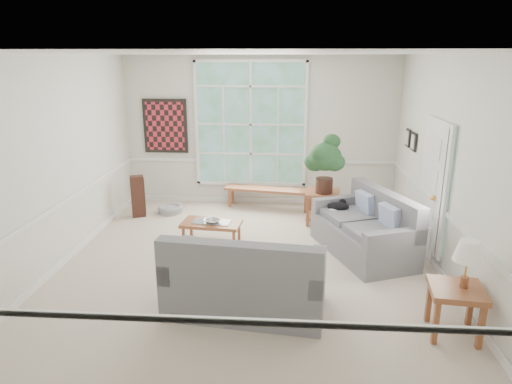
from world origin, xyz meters
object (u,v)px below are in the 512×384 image
loveseat_front (246,271)px  coffee_table (212,232)px  loveseat_right (363,224)px  end_table (322,207)px  side_table (454,311)px

loveseat_front → coffee_table: size_ratio=1.95×
loveseat_right → end_table: loveseat_right is taller
coffee_table → end_table: (1.88, 1.07, 0.12)m
coffee_table → end_table: size_ratio=1.59×
loveseat_front → coffee_table: loveseat_front is taller
loveseat_right → side_table: size_ratio=3.16×
coffee_table → end_table: 2.17m
loveseat_right → side_table: bearing=-94.2°
loveseat_right → loveseat_front: loveseat_front is taller
loveseat_right → coffee_table: (-2.41, 0.27, -0.31)m
end_table → side_table: (1.19, -3.48, -0.02)m
end_table → side_table: size_ratio=1.06×
loveseat_right → coffee_table: 2.44m
loveseat_right → side_table: 2.25m
coffee_table → side_table: size_ratio=1.68×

